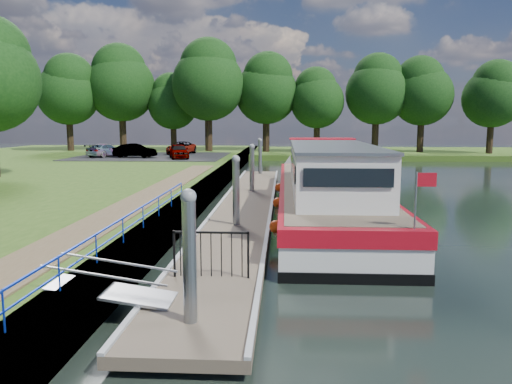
# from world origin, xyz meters

# --- Properties ---
(ground) EXTENTS (160.00, 160.00, 0.00)m
(ground) POSITION_xyz_m (0.00, 0.00, 0.00)
(ground) COLOR black
(ground) RESTS_ON ground
(bank_edge) EXTENTS (1.10, 90.00, 0.78)m
(bank_edge) POSITION_xyz_m (-2.55, 15.00, 0.39)
(bank_edge) COLOR #473D2D
(bank_edge) RESTS_ON ground
(far_bank) EXTENTS (60.00, 18.00, 0.60)m
(far_bank) POSITION_xyz_m (12.00, 52.00, 0.30)
(far_bank) COLOR #315016
(far_bank) RESTS_ON ground
(footpath) EXTENTS (1.60, 40.00, 0.05)m
(footpath) POSITION_xyz_m (-4.40, 8.00, 0.80)
(footpath) COLOR brown
(footpath) RESTS_ON riverbank
(carpark) EXTENTS (14.00, 12.00, 0.06)m
(carpark) POSITION_xyz_m (-11.00, 38.00, 0.81)
(carpark) COLOR black
(carpark) RESTS_ON riverbank
(blue_fence) EXTENTS (0.04, 18.04, 0.72)m
(blue_fence) POSITION_xyz_m (-2.75, 3.00, 1.31)
(blue_fence) COLOR #0C2DBF
(blue_fence) RESTS_ON riverbank
(pontoon) EXTENTS (2.50, 30.00, 0.56)m
(pontoon) POSITION_xyz_m (0.00, 13.00, 0.18)
(pontoon) COLOR brown
(pontoon) RESTS_ON ground
(mooring_piles) EXTENTS (0.30, 27.30, 3.55)m
(mooring_piles) POSITION_xyz_m (0.00, 13.00, 1.28)
(mooring_piles) COLOR gray
(mooring_piles) RESTS_ON ground
(gangway) EXTENTS (2.58, 1.00, 0.92)m
(gangway) POSITION_xyz_m (-1.85, 0.50, 0.63)
(gangway) COLOR #A5A8AD
(gangway) RESTS_ON ground
(gate_panel) EXTENTS (1.85, 0.05, 1.15)m
(gate_panel) POSITION_xyz_m (-0.00, 2.20, 1.15)
(gate_panel) COLOR black
(gate_panel) RESTS_ON ground
(barge) EXTENTS (4.36, 21.15, 4.78)m
(barge) POSITION_xyz_m (3.60, 13.44, 1.09)
(barge) COLOR black
(barge) RESTS_ON ground
(horizon_trees) EXTENTS (54.38, 10.03, 12.87)m
(horizon_trees) POSITION_xyz_m (-1.61, 48.68, 7.95)
(horizon_trees) COLOR #332316
(horizon_trees) RESTS_ON ground
(car_a) EXTENTS (2.61, 4.13, 1.31)m
(car_a) POSITION_xyz_m (-7.74, 35.02, 1.49)
(car_a) COLOR #999999
(car_a) RESTS_ON carpark
(car_b) EXTENTS (3.98, 1.71, 1.27)m
(car_b) POSITION_xyz_m (-11.99, 35.79, 1.47)
(car_b) COLOR #999999
(car_b) RESTS_ON carpark
(car_c) EXTENTS (2.97, 4.51, 1.21)m
(car_c) POSITION_xyz_m (-15.18, 36.92, 1.44)
(car_c) COLOR #999999
(car_c) RESTS_ON carpark
(car_d) EXTENTS (2.59, 4.71, 1.25)m
(car_d) POSITION_xyz_m (-8.79, 41.12, 1.46)
(car_d) COLOR #999999
(car_d) RESTS_ON carpark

